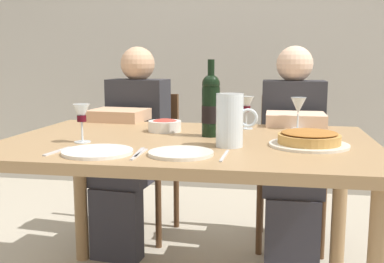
{
  "coord_description": "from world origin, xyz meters",
  "views": [
    {
      "loc": [
        0.34,
        -1.8,
        1.08
      ],
      "look_at": [
        0.02,
        -0.04,
        0.8
      ],
      "focal_mm": 42.54,
      "sensor_mm": 36.0,
      "label": 1
    }
  ],
  "objects": [
    {
      "name": "wine_bottle",
      "position": [
        0.08,
        0.1,
        0.89
      ],
      "size": [
        0.08,
        0.08,
        0.32
      ],
      "color": "black",
      "rests_on": "dining_table"
    },
    {
      "name": "dining_table",
      "position": [
        0.0,
        0.0,
        0.67
      ],
      "size": [
        1.5,
        1.0,
        0.76
      ],
      "color": "#9E7A51",
      "rests_on": "ground"
    },
    {
      "name": "wine_glass_right_diner",
      "position": [
        -0.4,
        -0.14,
        0.87
      ],
      "size": [
        0.07,
        0.07,
        0.15
      ],
      "color": "silver",
      "rests_on": "dining_table"
    },
    {
      "name": "diner_right",
      "position": [
        0.45,
        0.67,
        0.62
      ],
      "size": [
        0.34,
        0.5,
        1.16
      ],
      "rotation": [
        0.0,
        0.0,
        3.15
      ],
      "color": "#2D2D33",
      "rests_on": "ground"
    },
    {
      "name": "chair_left",
      "position": [
        -0.44,
        0.91,
        0.5
      ],
      "size": [
        0.44,
        0.44,
        0.87
      ],
      "rotation": [
        0.0,
        0.0,
        3.05
      ],
      "color": "brown",
      "rests_on": "ground"
    },
    {
      "name": "knife_left_setting",
      "position": [
        -0.11,
        -0.33,
        0.76
      ],
      "size": [
        0.01,
        0.18,
        0.0
      ],
      "primitive_type": "cube",
      "rotation": [
        0.0,
        0.0,
        1.57
      ],
      "color": "silver",
      "rests_on": "dining_table"
    },
    {
      "name": "diner_left",
      "position": [
        -0.46,
        0.68,
        0.62
      ],
      "size": [
        0.37,
        0.53,
        1.16
      ],
      "rotation": [
        0.0,
        0.0,
        3.05
      ],
      "color": "#2D2D33",
      "rests_on": "ground"
    },
    {
      "name": "spoon_right_setting",
      "position": [
        -0.12,
        -0.3,
        0.76
      ],
      "size": [
        0.03,
        0.16,
        0.0
      ],
      "primitive_type": "cube",
      "rotation": [
        0.0,
        0.0,
        1.67
      ],
      "color": "silver",
      "rests_on": "dining_table"
    },
    {
      "name": "dinner_plate_right_setting",
      "position": [
        0.03,
        -0.3,
        0.77
      ],
      "size": [
        0.23,
        0.23,
        0.01
      ],
      "primitive_type": "cylinder",
      "color": "silver",
      "rests_on": "dining_table"
    },
    {
      "name": "chair_right",
      "position": [
        0.45,
        0.91,
        0.5
      ],
      "size": [
        0.4,
        0.4,
        0.87
      ],
      "rotation": [
        0.0,
        0.0,
        3.15
      ],
      "color": "brown",
      "rests_on": "ground"
    },
    {
      "name": "dinner_plate_left_setting",
      "position": [
        -0.26,
        -0.33,
        0.77
      ],
      "size": [
        0.25,
        0.25,
        0.01
      ],
      "primitive_type": "cylinder",
      "color": "white",
      "rests_on": "dining_table"
    },
    {
      "name": "fork_left_setting",
      "position": [
        -0.41,
        -0.33,
        0.76
      ],
      "size": [
        0.03,
        0.16,
        0.0
      ],
      "primitive_type": "cube",
      "rotation": [
        0.0,
        0.0,
        1.44
      ],
      "color": "silver",
      "rests_on": "dining_table"
    },
    {
      "name": "water_pitcher",
      "position": [
        0.18,
        -0.12,
        0.85
      ],
      "size": [
        0.16,
        0.1,
        0.2
      ],
      "color": "silver",
      "rests_on": "dining_table"
    },
    {
      "name": "wine_glass_centre",
      "position": [
        0.22,
        0.34,
        0.87
      ],
      "size": [
        0.07,
        0.07,
        0.15
      ],
      "color": "silver",
      "rests_on": "dining_table"
    },
    {
      "name": "back_wall",
      "position": [
        0.0,
        1.99,
        1.4
      ],
      "size": [
        8.0,
        0.1,
        2.8
      ],
      "primitive_type": "cube",
      "color": "#B2ADA3",
      "rests_on": "ground"
    },
    {
      "name": "baked_tart",
      "position": [
        0.48,
        -0.06,
        0.79
      ],
      "size": [
        0.3,
        0.3,
        0.06
      ],
      "color": "silver",
      "rests_on": "dining_table"
    },
    {
      "name": "wine_glass_left_diner",
      "position": [
        0.46,
        0.37,
        0.87
      ],
      "size": [
        0.07,
        0.07,
        0.15
      ],
      "color": "silver",
      "rests_on": "dining_table"
    },
    {
      "name": "knife_right_setting",
      "position": [
        0.18,
        -0.3,
        0.76
      ],
      "size": [
        0.01,
        0.18,
        0.0
      ],
      "primitive_type": "cube",
      "rotation": [
        0.0,
        0.0,
        1.54
      ],
      "color": "silver",
      "rests_on": "dining_table"
    },
    {
      "name": "salad_bowl",
      "position": [
        -0.14,
        0.19,
        0.79
      ],
      "size": [
        0.15,
        0.15,
        0.06
      ],
      "color": "white",
      "rests_on": "dining_table"
    }
  ]
}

